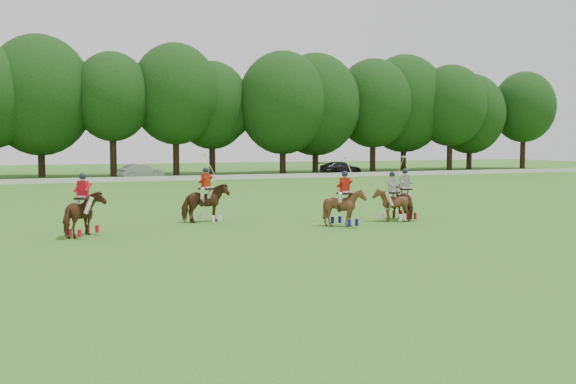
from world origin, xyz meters
name	(u,v)px	position (x,y,z in m)	size (l,w,h in m)	color
ground	(297,241)	(0.00, 0.00, 0.00)	(180.00, 180.00, 0.00)	#31691E
tree_line	(115,97)	(0.26, 48.05, 8.23)	(117.98, 14.32, 14.75)	black
boundary_rail	(129,179)	(0.00, 38.00, 0.22)	(120.00, 0.10, 0.44)	white
car_mid	(141,171)	(1.84, 42.50, 0.72)	(1.52, 4.37, 1.44)	gray
car_right	(341,168)	(23.71, 42.50, 0.71)	(1.99, 4.89, 1.42)	black
polo_red_a	(83,214)	(-6.87, 3.97, 0.85)	(1.86, 2.10, 2.35)	#4F2C15
polo_red_b	(206,203)	(-1.55, 6.36, 0.87)	(2.19, 2.10, 2.94)	#4F2C15
polo_red_c	(344,207)	(3.38, 2.85, 0.83)	(1.49, 1.63, 2.84)	#4F2C15
polo_stripe_a	(405,201)	(7.02, 3.97, 0.83)	(1.17, 1.89, 2.84)	#4F2C15
polo_stripe_b	(392,204)	(6.11, 3.57, 0.78)	(1.68, 1.74, 2.20)	#4F2C15
polo_ball	(314,224)	(2.34, 3.64, 0.04)	(0.09, 0.09, 0.09)	white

